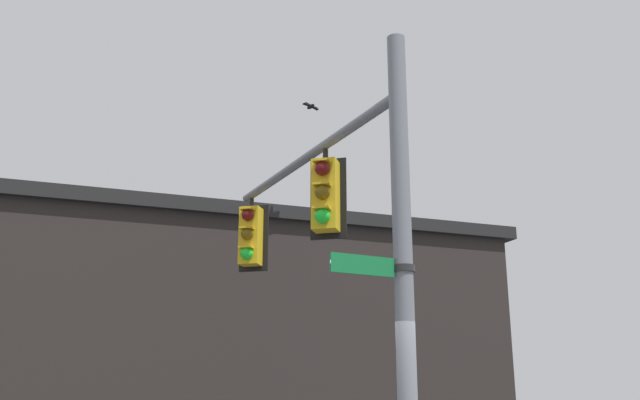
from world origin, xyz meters
TOP-DOWN VIEW (x-y plane):
  - signal_pole at (0.00, 0.00)m, footprint 0.23×0.23m
  - mast_arm at (1.71, -1.93)m, footprint 3.53×3.95m
  - traffic_light_nearest_pole at (1.29, -1.43)m, footprint 0.54×0.49m
  - traffic_light_mid_inner at (3.24, -3.63)m, footprint 0.54×0.49m
  - street_name_sign at (0.20, 0.18)m, footprint 0.85×0.78m
  - bird_flying at (2.62, -5.43)m, footprint 0.30×0.33m
  - storefront_building at (6.36, -9.21)m, footprint 15.66×14.40m

SIDE VIEW (x-z plane):
  - storefront_building at x=6.36m, z-range 0.01..5.79m
  - signal_pole at x=0.00m, z-range 0.00..6.07m
  - street_name_sign at x=0.20m, z-range 2.99..3.21m
  - traffic_light_nearest_pole at x=1.29m, z-range 3.84..5.16m
  - traffic_light_mid_inner at x=3.24m, z-range 3.84..5.16m
  - mast_arm at x=1.71m, z-range 5.20..5.34m
  - bird_flying at x=2.62m, z-range 7.65..7.74m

